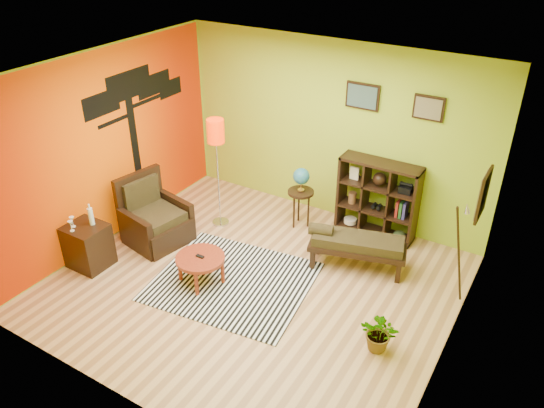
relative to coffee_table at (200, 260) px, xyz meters
The scene contains 11 objects.
ground 0.78m from the coffee_table, 25.74° to the left, with size 5.00×5.00×0.00m, color tan.
room_shell 1.58m from the coffee_table, 30.59° to the left, with size 5.04×4.54×2.82m.
zebra_rug 0.54m from the coffee_table, 30.00° to the left, with size 2.02×1.74×0.01m, color white.
coffee_table is the anchor object (origin of this frame).
armchair 1.32m from the coffee_table, 159.19° to the left, with size 0.97×0.97×1.01m.
side_cabinet 1.64m from the coffee_table, 162.35° to the right, with size 0.53×0.48×0.95m.
floor_lamp 1.83m from the coffee_table, 116.25° to the left, with size 0.26×0.26×1.74m.
globe_table 2.04m from the coffee_table, 77.14° to the left, with size 0.40×0.40×0.99m.
cube_shelf 2.81m from the coffee_table, 56.48° to the left, with size 1.20×0.35×1.20m.
bench 2.11m from the coffee_table, 40.25° to the left, with size 1.39×0.81×0.61m.
potted_plant 2.50m from the coffee_table, ahead, with size 0.43×0.48×0.37m, color #26661E.
Camera 1 is at (3.11, -4.67, 4.47)m, focal length 35.00 mm.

